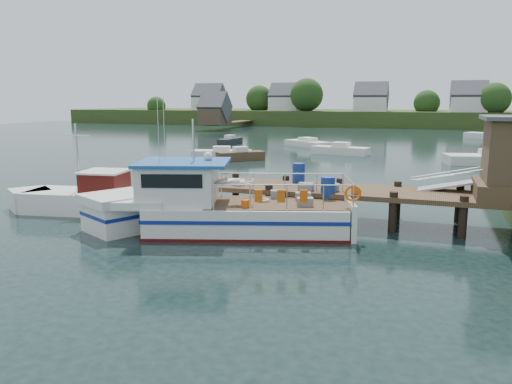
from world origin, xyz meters
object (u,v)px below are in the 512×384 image
(moored_e, at_px, (230,141))
(moored_far, at_px, (493,136))
(moored_d, at_px, (307,143))
(dock, at_px, (450,173))
(moored_a, at_px, (222,153))
(moored_b, at_px, (341,150))
(moored_rowboat, at_px, (240,155))
(moored_c, at_px, (495,159))
(lobster_boat, at_px, (214,208))
(work_boat, at_px, (88,198))

(moored_e, bearing_deg, moored_far, 27.16)
(moored_far, bearing_deg, moored_d, -126.84)
(dock, distance_m, moored_a, 27.38)
(moored_b, bearing_deg, moored_e, 130.35)
(moored_rowboat, relative_size, moored_a, 0.70)
(moored_a, height_order, moored_c, moored_c)
(moored_c, bearing_deg, dock, -104.46)
(moored_a, height_order, moored_e, moored_e)
(moored_far, bearing_deg, moored_a, -118.54)
(lobster_boat, relative_size, moored_d, 1.80)
(lobster_boat, bearing_deg, dock, 4.72)
(moored_a, bearing_deg, moored_d, 71.42)
(work_boat, bearing_deg, moored_far, 57.86)
(dock, relative_size, moored_d, 2.80)
(moored_d, relative_size, moored_e, 1.47)
(dock, xyz_separation_m, moored_d, (-13.31, 32.56, -1.86))
(work_boat, bearing_deg, dock, -1.44)
(lobster_boat, height_order, moored_rowboat, lobster_boat)
(moored_b, bearing_deg, moored_a, -174.00)
(work_boat, relative_size, moored_b, 1.41)
(lobster_boat, relative_size, moored_b, 1.94)
(work_boat, height_order, moored_c, work_boat)
(moored_b, xyz_separation_m, moored_e, (-13.84, 6.67, -0.03))
(work_boat, bearing_deg, moored_d, 77.38)
(moored_a, height_order, moored_b, moored_b)
(work_boat, distance_m, moored_rowboat, 20.71)
(moored_rowboat, bearing_deg, dock, -60.64)
(lobster_boat, distance_m, moored_d, 36.31)
(moored_far, bearing_deg, dock, -86.95)
(work_boat, relative_size, moored_rowboat, 1.97)
(moored_c, bearing_deg, work_boat, -132.34)
(dock, bearing_deg, moored_rowboat, 130.39)
(moored_rowboat, distance_m, moored_far, 39.76)
(moored_e, bearing_deg, moored_b, -30.63)
(moored_rowboat, distance_m, moored_b, 10.29)
(moored_far, relative_size, moored_e, 1.80)
(moored_far, height_order, moored_a, moored_far)
(moored_rowboat, relative_size, moored_far, 0.54)
(moored_b, relative_size, moored_e, 1.36)
(lobster_boat, bearing_deg, moored_far, 56.76)
(moored_b, bearing_deg, moored_d, 101.50)
(lobster_boat, distance_m, work_boat, 6.97)
(dock, distance_m, moored_d, 35.22)
(moored_a, xyz_separation_m, moored_e, (-4.13, 12.26, 0.04))
(work_boat, distance_m, moored_b, 28.80)
(moored_rowboat, bearing_deg, moored_c, 0.35)
(work_boat, relative_size, moored_e, 1.91)
(moored_far, distance_m, moored_d, 27.58)
(lobster_boat, xyz_separation_m, moored_far, (15.73, 54.51, -0.50))
(moored_c, bearing_deg, moored_rowboat, -172.52)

